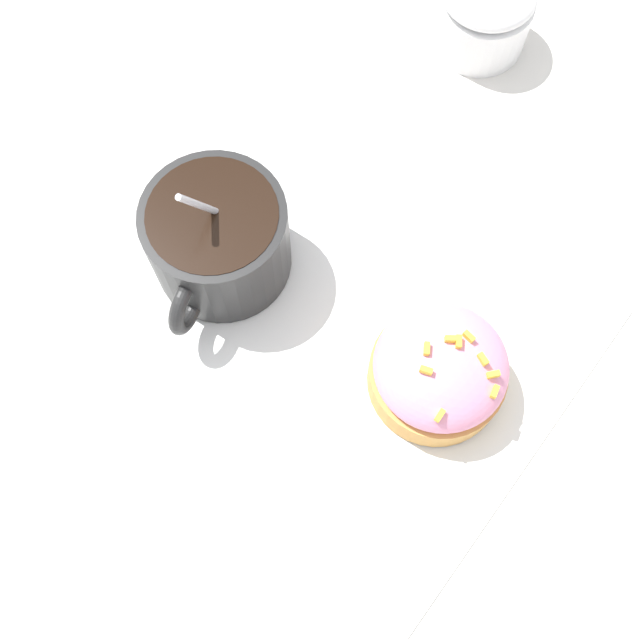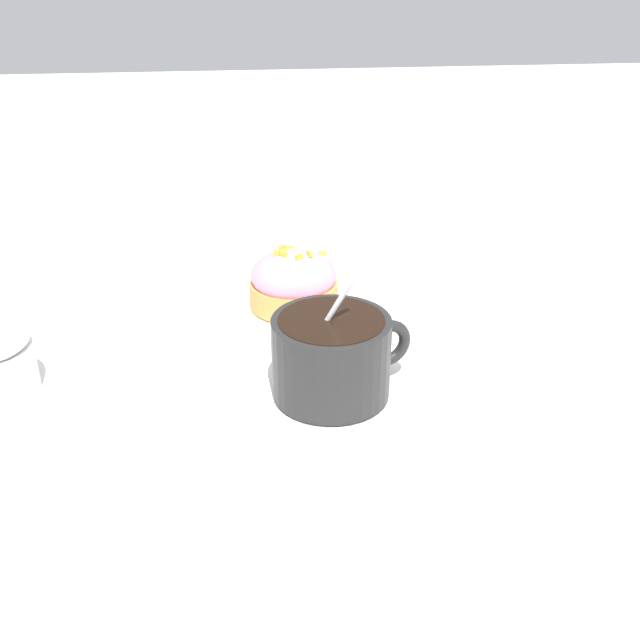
% 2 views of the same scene
% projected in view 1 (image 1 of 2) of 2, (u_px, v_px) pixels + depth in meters
% --- Properties ---
extents(ground_plane, '(3.00, 3.00, 0.00)m').
position_uv_depth(ground_plane, '(319.00, 330.00, 0.47)').
color(ground_plane, silver).
extents(paper_napkin, '(0.30, 0.27, 0.00)m').
position_uv_depth(paper_napkin, '(319.00, 329.00, 0.47)').
color(paper_napkin, white).
rests_on(paper_napkin, ground_plane).
extents(coffee_cup, '(0.09, 0.11, 0.10)m').
position_uv_depth(coffee_cup, '(219.00, 236.00, 0.46)').
color(coffee_cup, black).
rests_on(coffee_cup, paper_napkin).
extents(frosted_pastry, '(0.08, 0.08, 0.06)m').
position_uv_depth(frosted_pastry, '(439.00, 370.00, 0.44)').
color(frosted_pastry, '#D19347').
rests_on(frosted_pastry, paper_napkin).
extents(sugar_bowl, '(0.07, 0.07, 0.06)m').
position_uv_depth(sugar_bowl, '(485.00, 12.00, 0.53)').
color(sugar_bowl, white).
rests_on(sugar_bowl, ground_plane).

